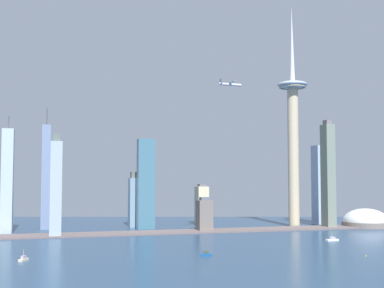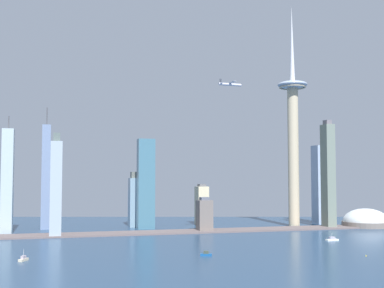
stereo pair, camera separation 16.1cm
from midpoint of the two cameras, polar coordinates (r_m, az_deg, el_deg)
waterfront_pier at (r=730.60m, az=-1.57°, el=-9.84°), size 717.98×46.29×2.17m
observation_tower at (r=833.04m, az=11.29°, el=2.10°), size 47.90×47.90×357.65m
stadium_dome at (r=856.52m, az=18.97°, el=-8.29°), size 74.35×74.35×40.56m
skyscraper_1 at (r=748.83m, az=-20.07°, el=-3.96°), size 15.57×23.49×163.83m
skyscraper_2 at (r=887.34m, az=14.33°, el=-4.43°), size 24.48×24.27×143.43m
skyscraper_3 at (r=698.46m, az=-15.07°, el=-4.73°), size 15.10×26.68×137.49m
skyscraper_4 at (r=841.63m, az=1.09°, el=-6.90°), size 17.87×25.56×66.98m
skyscraper_5 at (r=812.28m, az=-6.63°, el=-6.41°), size 13.55×24.34×86.86m
skyscraper_6 at (r=820.99m, az=15.07°, el=-3.39°), size 14.86×20.97×168.14m
skyscraper_8 at (r=780.90m, az=-5.23°, el=-4.46°), size 25.69×19.65×137.17m
skyscraper_9 at (r=740.74m, az=1.40°, el=-8.02°), size 20.32×21.67×49.47m
skyscraper_10 at (r=807.50m, az=-16.13°, el=-3.55°), size 12.67×27.09×185.87m
boat_0 at (r=661.89m, az=15.47°, el=-10.29°), size 17.44×8.13×9.44m
boat_2 at (r=519.42m, az=1.59°, el=-12.28°), size 12.09×7.24×4.96m
boat_5 at (r=513.82m, az=-18.44°, el=-12.18°), size 9.30×12.66×10.86m
channel_buoy_0 at (r=545.29m, az=18.98°, el=-11.78°), size 1.18×1.18×1.51m
airplane at (r=685.47m, az=4.32°, el=6.71°), size 33.23×35.51×8.53m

